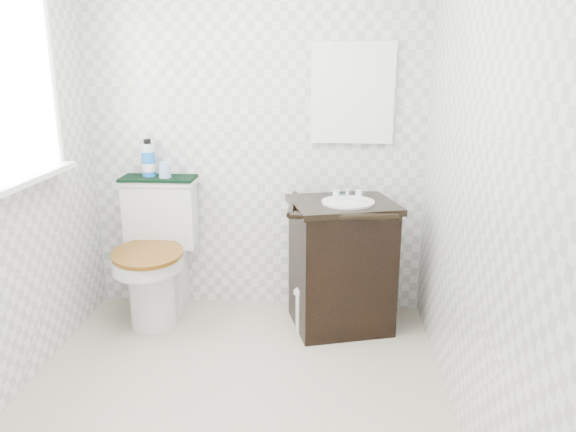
# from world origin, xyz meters

# --- Properties ---
(floor) EXTENTS (2.40, 2.40, 0.00)m
(floor) POSITION_xyz_m (0.00, 0.00, 0.00)
(floor) COLOR beige
(floor) RESTS_ON ground
(wall_back) EXTENTS (2.40, 0.00, 2.40)m
(wall_back) POSITION_xyz_m (0.00, 1.20, 1.20)
(wall_back) COLOR white
(wall_back) RESTS_ON ground
(wall_front) EXTENTS (2.40, 0.00, 2.40)m
(wall_front) POSITION_xyz_m (0.00, -1.20, 1.20)
(wall_front) COLOR white
(wall_front) RESTS_ON ground
(wall_right) EXTENTS (0.00, 2.40, 2.40)m
(wall_right) POSITION_xyz_m (1.10, 0.00, 1.20)
(wall_right) COLOR white
(wall_right) RESTS_ON ground
(window) EXTENTS (0.02, 0.70, 0.90)m
(window) POSITION_xyz_m (-1.07, 0.25, 1.55)
(window) COLOR white
(window) RESTS_ON wall_left
(mirror) EXTENTS (0.50, 0.02, 0.60)m
(mirror) POSITION_xyz_m (0.61, 1.18, 1.45)
(mirror) COLOR silver
(mirror) RESTS_ON wall_back
(toilet) EXTENTS (0.54, 0.70, 0.90)m
(toilet) POSITION_xyz_m (-0.63, 0.96, 0.39)
(toilet) COLOR silver
(toilet) RESTS_ON floor
(vanity) EXTENTS (0.73, 0.67, 0.92)m
(vanity) POSITION_xyz_m (0.56, 0.90, 0.43)
(vanity) COLOR black
(vanity) RESTS_ON floor
(trash_bin) EXTENTS (0.24, 0.22, 0.29)m
(trash_bin) POSITION_xyz_m (0.39, 0.80, 0.15)
(trash_bin) COLOR silver
(trash_bin) RESTS_ON floor
(towel) EXTENTS (0.48, 0.22, 0.02)m
(towel) POSITION_xyz_m (-0.63, 1.09, 0.91)
(towel) COLOR black
(towel) RESTS_ON toilet
(mouthwash_bottle) EXTENTS (0.08, 0.08, 0.24)m
(mouthwash_bottle) POSITION_xyz_m (-0.70, 1.11, 1.03)
(mouthwash_bottle) COLOR blue
(mouthwash_bottle) RESTS_ON towel
(cup) EXTENTS (0.08, 0.08, 0.10)m
(cup) POSITION_xyz_m (-0.58, 1.08, 0.97)
(cup) COLOR #86A7DB
(cup) RESTS_ON towel
(soap_bar) EXTENTS (0.07, 0.05, 0.02)m
(soap_bar) POSITION_xyz_m (0.56, 1.03, 0.83)
(soap_bar) COLOR teal
(soap_bar) RESTS_ON vanity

